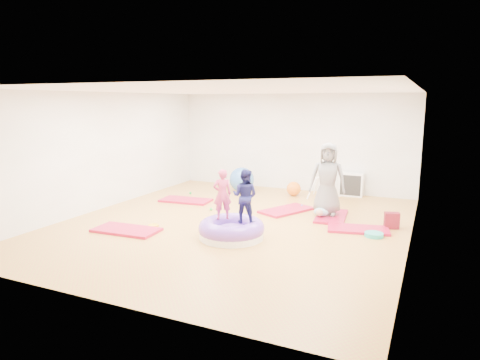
% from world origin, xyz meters
% --- Properties ---
extents(room, '(7.01, 8.01, 2.81)m').
position_xyz_m(room, '(0.00, 0.00, 1.40)').
color(room, '#BF763B').
rests_on(room, ground).
extents(gym_mat_front_left, '(1.36, 0.74, 0.06)m').
position_xyz_m(gym_mat_front_left, '(-1.74, -1.40, 0.03)').
color(gym_mat_front_left, '#A71131').
rests_on(gym_mat_front_left, ground).
extents(gym_mat_mid_left, '(1.35, 0.77, 0.05)m').
position_xyz_m(gym_mat_mid_left, '(-2.04, 1.34, 0.03)').
color(gym_mat_mid_left, '#A71131').
rests_on(gym_mat_mid_left, ground).
extents(gym_mat_center_back, '(1.17, 1.47, 0.05)m').
position_xyz_m(gym_mat_center_back, '(0.69, 1.45, 0.03)').
color(gym_mat_center_back, '#A71131').
rests_on(gym_mat_center_back, ground).
extents(gym_mat_right, '(1.31, 0.85, 0.05)m').
position_xyz_m(gym_mat_right, '(2.50, 0.60, 0.03)').
color(gym_mat_right, '#A71131').
rests_on(gym_mat_right, ground).
extents(gym_mat_rear_right, '(0.76, 1.33, 0.05)m').
position_xyz_m(gym_mat_rear_right, '(1.79, 1.36, 0.03)').
color(gym_mat_rear_right, '#A71131').
rests_on(gym_mat_rear_right, ground).
extents(inflatable_cushion, '(1.27, 1.27, 0.40)m').
position_xyz_m(inflatable_cushion, '(0.37, -0.90, 0.16)').
color(inflatable_cushion, white).
rests_on(inflatable_cushion, ground).
extents(child_pink, '(0.43, 0.40, 0.99)m').
position_xyz_m(child_pink, '(0.12, -0.79, 0.86)').
color(child_pink, '#CE3966').
rests_on(child_pink, inflatable_cushion).
extents(child_navy, '(0.51, 0.41, 1.02)m').
position_xyz_m(child_navy, '(0.61, -0.83, 0.88)').
color(child_navy, '#17174F').
rests_on(child_navy, inflatable_cushion).
extents(adult_caregiver, '(0.87, 0.64, 1.63)m').
position_xyz_m(adult_caregiver, '(1.66, 1.39, 0.87)').
color(adult_caregiver, slate).
rests_on(adult_caregiver, gym_mat_rear_right).
extents(infant, '(0.33, 0.33, 0.19)m').
position_xyz_m(infant, '(1.59, 1.15, 0.15)').
color(infant, '#96C6D8').
rests_on(infant, gym_mat_rear_right).
extents(ball_pit_balls, '(3.36, 3.21, 0.07)m').
position_xyz_m(ball_pit_balls, '(-0.16, 0.61, 0.04)').
color(ball_pit_balls, '#E22A43').
rests_on(ball_pit_balls, ground).
extents(exercise_ball_blue, '(0.71, 0.71, 0.71)m').
position_xyz_m(exercise_ball_blue, '(-1.19, 3.05, 0.36)').
color(exercise_ball_blue, '#3165B3').
rests_on(exercise_ball_blue, ground).
extents(exercise_ball_orange, '(0.39, 0.39, 0.39)m').
position_xyz_m(exercise_ball_orange, '(0.33, 3.16, 0.20)').
color(exercise_ball_orange, orange).
rests_on(exercise_ball_orange, ground).
extents(infant_play_gym, '(0.75, 0.71, 0.58)m').
position_xyz_m(infant_play_gym, '(1.18, 3.11, 0.38)').
color(infant_play_gym, white).
rests_on(infant_play_gym, ground).
extents(cube_shelf, '(0.64, 0.32, 0.64)m').
position_xyz_m(cube_shelf, '(1.78, 3.79, 0.32)').
color(cube_shelf, white).
rests_on(cube_shelf, ground).
extents(balance_disc, '(0.36, 0.36, 0.08)m').
position_xyz_m(balance_disc, '(2.85, 0.31, 0.04)').
color(balance_disc, '#24AFA5').
rests_on(balance_disc, ground).
extents(backpack, '(0.33, 0.25, 0.33)m').
position_xyz_m(backpack, '(3.10, 1.04, 0.17)').
color(backpack, red).
rests_on(backpack, ground).
extents(yellow_toy, '(0.22, 0.22, 0.03)m').
position_xyz_m(yellow_toy, '(-1.46, -0.89, 0.02)').
color(yellow_toy, '#EBAA0F').
rests_on(yellow_toy, ground).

